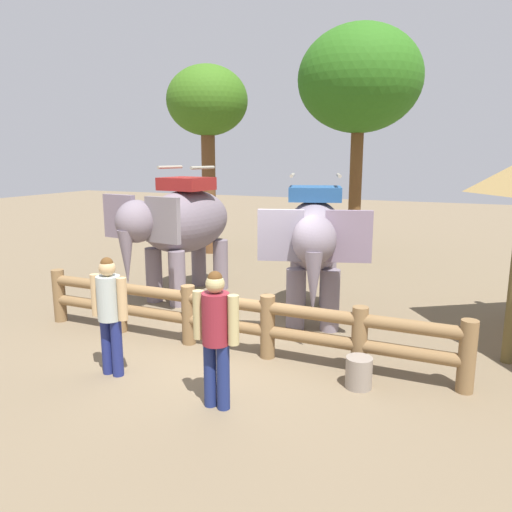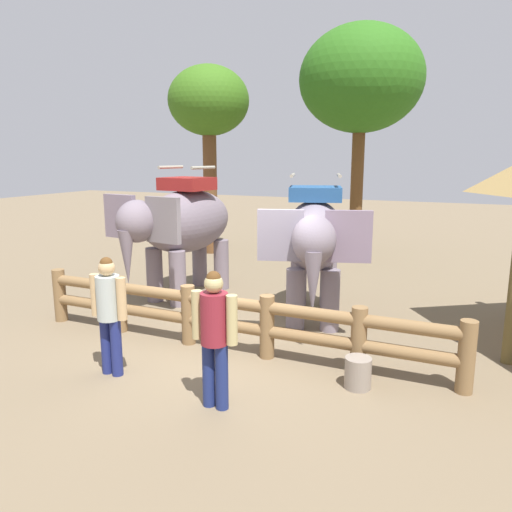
% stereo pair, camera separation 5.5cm
% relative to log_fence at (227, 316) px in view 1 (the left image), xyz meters
% --- Properties ---
extents(ground_plane, '(60.00, 60.00, 0.00)m').
position_rel_log_fence_xyz_m(ground_plane, '(0.00, 0.09, -0.60)').
color(ground_plane, '#726149').
extents(log_fence, '(7.71, 0.31, 1.05)m').
position_rel_log_fence_xyz_m(log_fence, '(0.00, 0.00, 0.00)').
color(log_fence, brown).
rests_on(log_fence, ground).
extents(elephant_near_left, '(2.01, 3.57, 3.02)m').
position_rel_log_fence_xyz_m(elephant_near_left, '(-2.39, 2.48, 1.10)').
color(elephant_near_left, slate).
rests_on(elephant_near_left, ground).
extents(elephant_center, '(2.30, 3.47, 2.91)m').
position_rel_log_fence_xyz_m(elephant_center, '(0.87, 2.09, 1.03)').
color(elephant_center, slate).
rests_on(elephant_center, ground).
extents(tourist_woman_in_black, '(0.65, 0.37, 1.84)m').
position_rel_log_fence_xyz_m(tourist_woman_in_black, '(0.75, -1.78, 0.46)').
color(tourist_woman_in_black, navy).
rests_on(tourist_woman_in_black, ground).
extents(tourist_man_in_blue, '(0.64, 0.36, 1.81)m').
position_rel_log_fence_xyz_m(tourist_man_in_blue, '(-1.16, -1.52, 0.44)').
color(tourist_man_in_blue, navy).
rests_on(tourist_man_in_blue, ground).
extents(tree_far_left, '(3.79, 3.79, 7.16)m').
position_rel_log_fence_xyz_m(tree_far_left, '(0.26, 8.69, 4.89)').
color(tree_far_left, brown).
rests_on(tree_far_left, ground).
extents(tree_back_center, '(2.62, 2.62, 6.11)m').
position_rel_log_fence_xyz_m(tree_back_center, '(-4.38, 7.46, 4.23)').
color(tree_back_center, brown).
rests_on(tree_back_center, ground).
extents(feed_bucket, '(0.38, 0.38, 0.45)m').
position_rel_log_fence_xyz_m(feed_bucket, '(2.34, -0.49, -0.38)').
color(feed_bucket, gray).
rests_on(feed_bucket, ground).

